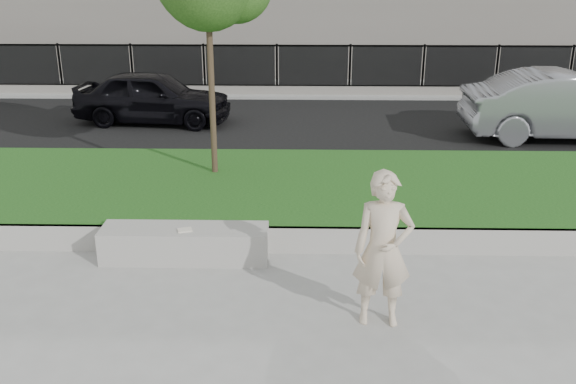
{
  "coord_description": "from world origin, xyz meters",
  "views": [
    {
      "loc": [
        0.17,
        -7.43,
        4.06
      ],
      "look_at": [
        -0.02,
        1.2,
        0.88
      ],
      "focal_mm": 40.0,
      "sensor_mm": 36.0,
      "label": 1
    }
  ],
  "objects_px": {
    "book": "(185,230)",
    "stone_bench": "(185,244)",
    "man": "(383,250)",
    "car_dark": "(153,97)",
    "car_silver": "(569,106)"
  },
  "relations": [
    {
      "from": "car_silver",
      "to": "man",
      "type": "bearing_deg",
      "value": 148.01
    },
    {
      "from": "book",
      "to": "car_dark",
      "type": "relative_size",
      "value": 0.05
    },
    {
      "from": "book",
      "to": "car_dark",
      "type": "bearing_deg",
      "value": 88.11
    },
    {
      "from": "stone_bench",
      "to": "car_silver",
      "type": "height_order",
      "value": "car_silver"
    },
    {
      "from": "man",
      "to": "car_silver",
      "type": "relative_size",
      "value": 0.39
    },
    {
      "from": "book",
      "to": "car_dark",
      "type": "distance_m",
      "value": 8.2
    },
    {
      "from": "book",
      "to": "stone_bench",
      "type": "bearing_deg",
      "value": 88.45
    },
    {
      "from": "car_dark",
      "to": "car_silver",
      "type": "bearing_deg",
      "value": -91.52
    },
    {
      "from": "book",
      "to": "car_silver",
      "type": "height_order",
      "value": "car_silver"
    },
    {
      "from": "stone_bench",
      "to": "car_dark",
      "type": "height_order",
      "value": "car_dark"
    },
    {
      "from": "man",
      "to": "car_dark",
      "type": "distance_m",
      "value": 10.53
    },
    {
      "from": "stone_bench",
      "to": "book",
      "type": "distance_m",
      "value": 0.27
    },
    {
      "from": "man",
      "to": "book",
      "type": "bearing_deg",
      "value": 151.85
    },
    {
      "from": "man",
      "to": "car_dark",
      "type": "xyz_separation_m",
      "value": [
        -4.73,
        9.41,
        -0.22
      ]
    },
    {
      "from": "stone_bench",
      "to": "book",
      "type": "height_order",
      "value": "book"
    }
  ]
}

